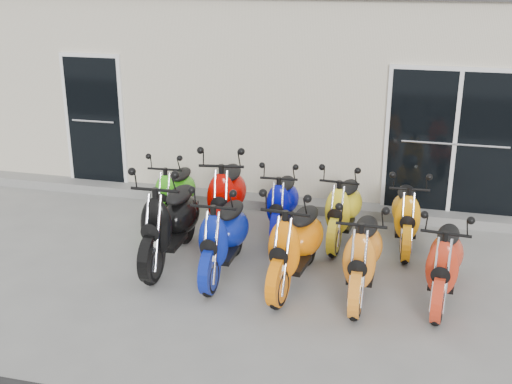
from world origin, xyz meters
TOP-DOWN VIEW (x-y plane):
  - ground at (0.00, 0.00)m, footprint 80.00×80.00m
  - building at (0.00, 5.20)m, footprint 14.00×6.00m
  - front_step at (0.00, 2.02)m, footprint 14.00×0.40m
  - door_left at (-3.20, 2.17)m, footprint 1.07×0.08m
  - door_right at (2.60, 2.17)m, footprint 2.02×0.08m
  - scooter_front_black at (-0.92, -0.25)m, footprint 0.73×1.92m
  - scooter_front_blue at (-0.15, -0.41)m, footprint 0.66×1.74m
  - scooter_front_orange_a at (0.76, -0.47)m, footprint 0.85×1.87m
  - scooter_front_orange_b at (1.56, -0.52)m, footprint 0.64×1.73m
  - scooter_front_red at (2.48, -0.44)m, footprint 0.77×1.71m
  - scooter_back_green at (-1.35, 1.00)m, footprint 0.67×1.64m
  - scooter_back_red at (-0.49, 0.85)m, footprint 0.97×1.99m
  - scooter_back_blue at (0.28, 1.00)m, footprint 0.68×1.63m
  - scooter_back_yellow at (1.15, 0.97)m, footprint 0.72×1.69m
  - scooter_back_extra at (2.00, 1.00)m, footprint 0.67×1.64m

SIDE VIEW (x-z plane):
  - ground at x=0.00m, z-range 0.00..0.00m
  - front_step at x=0.00m, z-range 0.00..0.15m
  - scooter_back_blue at x=0.28m, z-range 0.00..1.18m
  - scooter_back_green at x=-1.35m, z-range 0.00..1.19m
  - scooter_back_extra at x=2.00m, z-range 0.00..1.19m
  - scooter_back_yellow at x=1.15m, z-range 0.00..1.22m
  - scooter_front_red at x=2.48m, z-range 0.00..1.22m
  - scooter_front_orange_b at x=1.56m, z-range 0.00..1.28m
  - scooter_front_blue at x=-0.15m, z-range 0.00..1.28m
  - scooter_front_orange_a at x=0.76m, z-range 0.00..1.34m
  - scooter_front_black at x=-0.92m, z-range 0.00..1.41m
  - scooter_back_red at x=-0.49m, z-range 0.00..1.41m
  - door_left at x=-3.20m, z-range 0.15..2.37m
  - door_right at x=2.60m, z-range 0.15..2.37m
  - building at x=0.00m, z-range 0.00..3.20m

